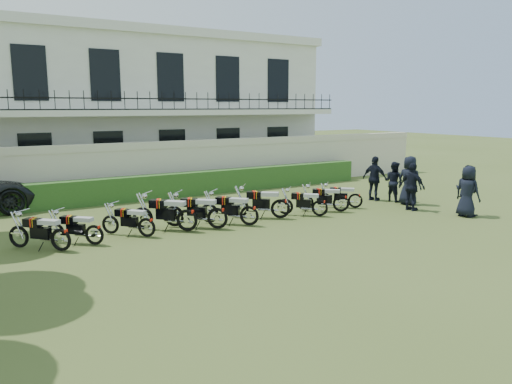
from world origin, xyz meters
TOP-DOWN VIEW (x-y plane):
  - ground at (0.00, 0.00)m, footprint 100.00×100.00m
  - perimeter_wall at (0.00, 8.00)m, footprint 30.00×0.35m
  - hedge at (1.00, 7.20)m, footprint 18.00×0.60m
  - building at (0.00, 13.96)m, footprint 20.40×9.60m
  - motorcycle_0 at (-5.20, 1.18)m, footprint 1.39×1.43m
  - motorcycle_1 at (-4.30, 1.34)m, footprint 1.32×1.28m
  - motorcycle_2 at (-2.80, 1.41)m, footprint 1.24×1.39m
  - motorcycle_3 at (-1.53, 1.40)m, footprint 1.58×1.57m
  - motorcycle_4 at (-0.60, 1.20)m, footprint 1.59×1.52m
  - motorcycle_5 at (0.47, 1.07)m, footprint 1.41×1.55m
  - motorcycle_6 at (1.89, 1.41)m, footprint 1.68×1.36m
  - motorcycle_7 at (3.25, 0.99)m, footprint 1.32×1.32m
  - motorcycle_8 at (4.37, 1.18)m, footprint 1.52×1.22m
  - motorcycle_9 at (5.28, 1.42)m, footprint 1.32×1.22m
  - officer_0 at (7.62, -1.62)m, footprint 0.66×0.92m
  - officer_1 at (7.80, -1.46)m, footprint 0.77×0.94m
  - officer_2 at (6.80, 0.09)m, footprint 0.55×1.07m
  - officer_3 at (7.57, 0.93)m, footprint 0.88×1.08m
  - officer_4 at (7.57, 1.71)m, footprint 0.67×0.83m
  - officer_5 at (7.04, 2.24)m, footprint 0.71×1.13m

SIDE VIEW (x-z plane):
  - ground at x=0.00m, z-range 0.00..0.00m
  - motorcycle_9 at x=5.28m, z-range -0.04..0.90m
  - motorcycle_1 at x=-4.30m, z-range -0.04..0.92m
  - motorcycle_2 at x=-2.80m, z-range -0.04..0.93m
  - motorcycle_7 at x=3.25m, z-range -0.04..0.93m
  - motorcycle_8 at x=4.37m, z-range -0.04..0.98m
  - motorcycle_0 at x=-5.20m, z-range -0.04..1.00m
  - hedge at x=1.00m, z-range 0.00..1.00m
  - motorcycle_5 at x=0.47m, z-range -0.04..1.05m
  - motorcycle_6 at x=1.89m, z-range -0.04..1.08m
  - motorcycle_4 at x=-0.60m, z-range -0.04..1.10m
  - motorcycle_3 at x=-1.53m, z-range -0.04..1.12m
  - officer_4 at x=7.57m, z-range 0.00..1.60m
  - officer_2 at x=6.80m, z-range 0.00..1.75m
  - officer_0 at x=7.62m, z-range 0.00..1.77m
  - officer_1 at x=7.80m, z-range 0.00..1.77m
  - officer_5 at x=7.04m, z-range 0.00..1.80m
  - officer_3 at x=7.57m, z-range 0.00..1.90m
  - perimeter_wall at x=0.00m, z-range 0.02..2.32m
  - building at x=0.00m, z-range 0.01..7.41m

